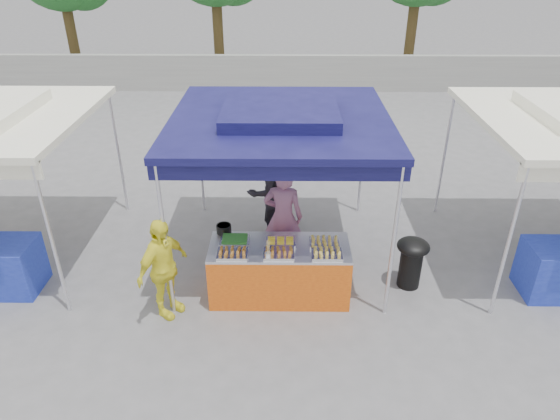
{
  "coord_description": "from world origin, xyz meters",
  "views": [
    {
      "loc": [
        0.07,
        -6.02,
        4.72
      ],
      "look_at": [
        0.0,
        0.6,
        1.05
      ],
      "focal_mm": 32.0,
      "sensor_mm": 36.0,
      "label": 1
    }
  ],
  "objects_px": {
    "customer_person": "(163,269)",
    "cooking_pot": "(224,229)",
    "wok_burner": "(411,259)",
    "helper_man": "(270,191)",
    "vendor_woman": "(283,217)",
    "vendor_table": "(279,271)"
  },
  "relations": [
    {
      "from": "helper_man",
      "to": "customer_person",
      "type": "height_order",
      "value": "helper_man"
    },
    {
      "from": "customer_person",
      "to": "helper_man",
      "type": "bearing_deg",
      "value": -0.45
    },
    {
      "from": "vendor_table",
      "to": "vendor_woman",
      "type": "xyz_separation_m",
      "value": [
        0.05,
        0.84,
        0.42
      ]
    },
    {
      "from": "wok_burner",
      "to": "vendor_woman",
      "type": "relative_size",
      "value": 0.48
    },
    {
      "from": "vendor_woman",
      "to": "helper_man",
      "type": "distance_m",
      "value": 0.9
    },
    {
      "from": "helper_man",
      "to": "vendor_woman",
      "type": "bearing_deg",
      "value": 73.71
    },
    {
      "from": "helper_man",
      "to": "customer_person",
      "type": "xyz_separation_m",
      "value": [
        -1.38,
        -2.14,
        -0.1
      ]
    },
    {
      "from": "cooking_pot",
      "to": "customer_person",
      "type": "relative_size",
      "value": 0.15
    },
    {
      "from": "cooking_pot",
      "to": "wok_burner",
      "type": "height_order",
      "value": "cooking_pot"
    },
    {
      "from": "vendor_table",
      "to": "helper_man",
      "type": "xyz_separation_m",
      "value": [
        -0.19,
        1.71,
        0.43
      ]
    },
    {
      "from": "vendor_table",
      "to": "helper_man",
      "type": "relative_size",
      "value": 1.17
    },
    {
      "from": "wok_burner",
      "to": "customer_person",
      "type": "xyz_separation_m",
      "value": [
        -3.54,
        -0.68,
        0.27
      ]
    },
    {
      "from": "vendor_woman",
      "to": "helper_man",
      "type": "relative_size",
      "value": 0.99
    },
    {
      "from": "customer_person",
      "to": "cooking_pot",
      "type": "bearing_deg",
      "value": -10.9
    },
    {
      "from": "vendor_woman",
      "to": "customer_person",
      "type": "height_order",
      "value": "vendor_woman"
    },
    {
      "from": "vendor_table",
      "to": "cooking_pot",
      "type": "bearing_deg",
      "value": 156.28
    },
    {
      "from": "wok_burner",
      "to": "vendor_woman",
      "type": "bearing_deg",
      "value": 147.97
    },
    {
      "from": "vendor_table",
      "to": "cooking_pot",
      "type": "relative_size",
      "value": 9.14
    },
    {
      "from": "customer_person",
      "to": "wok_burner",
      "type": "bearing_deg",
      "value": -46.76
    },
    {
      "from": "vendor_woman",
      "to": "helper_man",
      "type": "xyz_separation_m",
      "value": [
        -0.24,
        0.87,
        0.01
      ]
    },
    {
      "from": "wok_burner",
      "to": "helper_man",
      "type": "distance_m",
      "value": 2.63
    },
    {
      "from": "wok_burner",
      "to": "helper_man",
      "type": "xyz_separation_m",
      "value": [
        -2.16,
        1.46,
        0.37
      ]
    }
  ]
}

